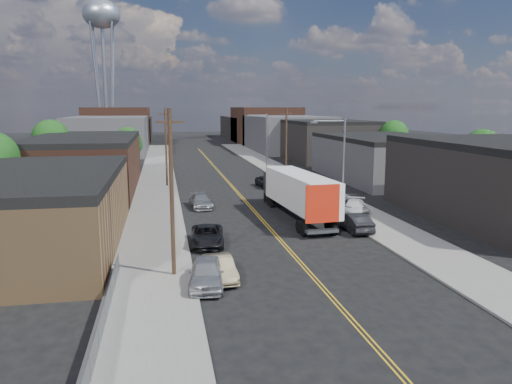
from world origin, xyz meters
name	(u,v)px	position (x,y,z in m)	size (l,w,h in m)	color
ground	(218,171)	(0.00, 60.00, 0.00)	(260.00, 260.00, 0.00)	black
centerline	(231,185)	(0.00, 45.00, 0.01)	(0.32, 120.00, 0.01)	gold
sidewalk_left	(157,186)	(-9.50, 45.00, 0.07)	(5.00, 140.00, 0.15)	slate
sidewalk_right	(301,182)	(9.50, 45.00, 0.07)	(5.00, 140.00, 0.15)	slate
warehouse_tan	(31,210)	(-18.00, 18.00, 2.80)	(12.00, 22.00, 5.60)	brown
warehouse_brown	(85,163)	(-18.00, 44.00, 3.30)	(12.00, 26.00, 6.60)	#45261B
industrial_right_a	(512,181)	(21.99, 20.00, 3.55)	(14.00, 22.00, 7.10)	black
industrial_right_b	(385,158)	(22.00, 46.00, 3.05)	(14.00, 24.00, 6.10)	#39393B
industrial_right_c	(326,140)	(22.00, 72.00, 3.80)	(14.00, 22.00, 7.60)	black
skyline_left_a	(110,135)	(-20.00, 95.00, 4.00)	(16.00, 30.00, 8.00)	#39393B
skyline_right_a	(286,133)	(20.00, 95.00, 4.00)	(16.00, 30.00, 8.00)	#39393B
skyline_left_b	(119,126)	(-20.00, 120.00, 5.00)	(16.00, 26.00, 10.00)	#45261B
skyline_right_b	(265,125)	(20.00, 120.00, 5.00)	(16.00, 26.00, 10.00)	#45261B
skyline_left_c	(124,129)	(-20.00, 140.00, 3.50)	(16.00, 40.00, 7.00)	black
skyline_right_c	(252,128)	(20.00, 140.00, 3.50)	(16.00, 40.00, 7.00)	black
water_tower	(102,20)	(-22.00, 110.00, 30.65)	(9.00, 9.00, 36.90)	gray
streetlight_near	(340,158)	(7.60, 25.00, 5.33)	(3.39, 0.25, 9.00)	gray
streetlight_far	(265,137)	(7.60, 60.00, 5.33)	(3.39, 0.25, 9.00)	gray
utility_pole_left_near	(172,192)	(-8.20, 10.00, 5.14)	(1.60, 0.26, 10.00)	black
utility_pole_left_far	(166,146)	(-8.20, 45.00, 5.14)	(1.60, 0.26, 10.00)	black
utility_pole_right	(286,143)	(8.20, 48.00, 5.14)	(1.60, 0.26, 10.00)	black
chainlink_fence	(105,314)	(-11.50, 3.50, 0.66)	(0.05, 16.00, 1.22)	slate
tree_left_mid	(51,140)	(-23.94, 55.00, 5.48)	(5.10, 5.04, 8.37)	black
tree_left_far	(128,142)	(-13.94, 62.00, 4.57)	(4.35, 4.20, 6.97)	black
tree_right_near	(482,150)	(30.06, 36.00, 4.87)	(4.60, 4.48, 7.44)	black
tree_right_far	(394,136)	(30.06, 60.00, 5.18)	(4.85, 4.76, 7.91)	black
semi_truck	(295,191)	(3.29, 24.73, 2.40)	(3.67, 16.27, 4.22)	silver
car_left_a	(207,273)	(-6.40, 7.94, 0.81)	(1.92, 4.76, 1.62)	#A9ACAE
car_left_b	(220,268)	(-5.53, 8.99, 0.69)	(1.46, 4.20, 1.38)	#7D7052
car_left_c	(207,236)	(-5.63, 16.53, 0.71)	(2.37, 5.14, 1.43)	black
car_left_d	(201,201)	(-5.00, 30.52, 0.69)	(1.92, 4.73, 1.37)	gray
car_right_oncoming	(354,222)	(6.60, 18.46, 0.77)	(1.63, 4.68, 1.54)	black
car_right_lot_a	(347,206)	(8.35, 24.81, 0.83)	(2.26, 4.91, 1.36)	#A9ABAE
car_right_lot_b	(354,207)	(8.76, 24.00, 0.82)	(1.88, 4.61, 1.34)	silver
car_right_lot_c	(319,190)	(8.58, 34.08, 0.83)	(1.60, 3.98, 1.36)	black
car_ahead_truck	(268,182)	(4.42, 42.00, 0.72)	(2.38, 5.17, 1.44)	black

